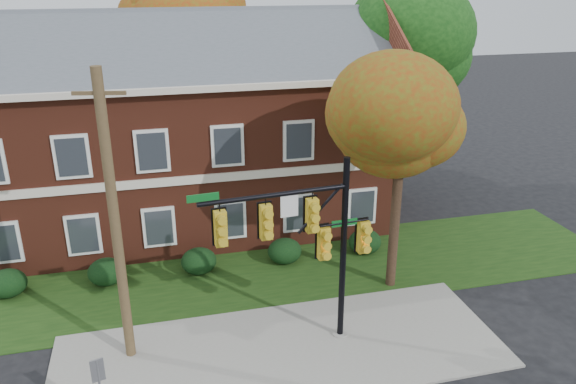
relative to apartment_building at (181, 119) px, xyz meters
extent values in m
plane|color=black|center=(2.00, -11.95, -4.99)|extent=(120.00, 120.00, 0.00)
cube|color=gray|center=(2.00, -10.95, -4.95)|extent=(14.00, 5.00, 0.08)
cube|color=#193811|center=(2.00, -5.95, -4.97)|extent=(30.00, 6.00, 0.04)
cube|color=maroon|center=(0.00, 0.05, -1.49)|extent=(18.00, 8.00, 7.00)
cube|color=beige|center=(0.00, 0.05, 2.13)|extent=(18.80, 8.80, 0.24)
cube|color=beige|center=(0.00, -3.98, -1.49)|extent=(18.00, 0.12, 0.35)
ellipsoid|color=black|center=(-7.00, -5.25, -4.46)|extent=(1.40, 1.26, 1.05)
ellipsoid|color=black|center=(-3.50, -5.25, -4.46)|extent=(1.40, 1.26, 1.05)
ellipsoid|color=black|center=(0.00, -5.25, -4.46)|extent=(1.40, 1.26, 1.05)
ellipsoid|color=black|center=(3.50, -5.25, -4.46)|extent=(1.40, 1.26, 1.05)
ellipsoid|color=black|center=(7.00, -5.25, -4.46)|extent=(1.40, 1.26, 1.05)
cylinder|color=black|center=(7.00, -7.95, -2.11)|extent=(0.36, 0.36, 5.76)
ellipsoid|color=#9B240D|center=(7.00, -7.95, 1.49)|extent=(4.25, 4.25, 3.60)
ellipsoid|color=#9B240D|center=(7.62, -8.33, 2.09)|extent=(3.50, 3.50, 3.00)
cylinder|color=black|center=(11.00, 1.05, -1.47)|extent=(0.36, 0.36, 7.04)
ellipsoid|color=#0F370F|center=(11.00, 1.05, 2.93)|extent=(5.95, 5.95, 5.04)
ellipsoid|color=#0F370F|center=(11.88, 0.52, 3.53)|extent=(4.90, 4.90, 4.20)
cylinder|color=black|center=(1.00, 8.05, -1.15)|extent=(0.36, 0.36, 7.68)
ellipsoid|color=#AC270E|center=(1.00, 8.05, 3.65)|extent=(6.46, 6.46, 5.47)
ellipsoid|color=#AC270E|center=(1.95, 7.48, 4.25)|extent=(5.32, 5.32, 4.56)
cylinder|color=gray|center=(4.05, -10.61, -4.92)|extent=(0.50, 0.50, 0.14)
cylinder|color=black|center=(4.05, -10.61, -1.89)|extent=(0.21, 0.21, 6.19)
cylinder|color=black|center=(1.85, -10.81, 0.32)|extent=(4.42, 0.54, 0.14)
cylinder|color=black|center=(4.05, -10.61, -0.88)|extent=(1.59, 0.21, 0.07)
cube|color=gold|center=(0.26, -10.95, -0.48)|extent=(0.41, 0.30, 1.03)
cube|color=gold|center=(1.59, -10.83, -0.48)|extent=(0.41, 0.30, 1.03)
cube|color=gold|center=(2.99, -10.70, -0.48)|extent=(0.41, 0.30, 1.03)
cube|color=silver|center=(2.29, -10.77, -0.08)|extent=(0.53, 0.08, 0.66)
cube|color=#0C5C1E|center=(-0.18, -10.99, 0.51)|extent=(0.88, 0.11, 0.21)
cube|color=gold|center=(3.39, -10.67, -1.45)|extent=(0.41, 0.30, 1.03)
cube|color=gold|center=(4.71, -10.55, -1.45)|extent=(0.41, 0.30, 1.03)
cube|color=#0C5C1E|center=(4.05, -10.61, -0.88)|extent=(0.84, 0.11, 0.20)
cylinder|color=brown|center=(-2.59, -9.95, -0.51)|extent=(0.35, 0.35, 8.95)
cube|color=brown|center=(-2.59, -9.95, 3.27)|extent=(1.38, 0.37, 0.10)
cube|color=slate|center=(-3.19, -13.03, -3.01)|extent=(0.33, 0.13, 0.65)
camera|label=1|loc=(-1.37, -25.15, 6.18)|focal=35.00mm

